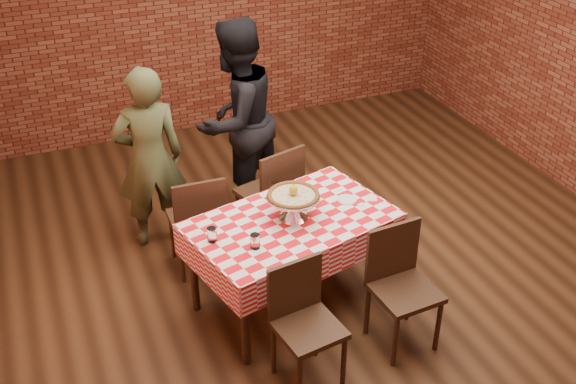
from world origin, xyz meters
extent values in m
plane|color=black|center=(0.00, 0.00, 0.00)|extent=(6.00, 6.00, 0.00)
cube|color=#422A18|center=(-0.41, -0.26, 0.38)|extent=(1.60, 1.18, 0.75)
cylinder|color=beige|center=(-0.39, -0.24, 0.94)|extent=(0.41, 0.41, 0.03)
ellipsoid|color=gold|center=(-0.39, -0.24, 0.98)|extent=(0.07, 0.07, 0.08)
cylinder|color=white|center=(-0.77, -0.49, 0.81)|extent=(0.08, 0.08, 0.11)
cylinder|color=white|center=(-1.02, -0.31, 0.81)|extent=(0.08, 0.08, 0.11)
cylinder|color=white|center=(0.07, -0.18, 0.76)|extent=(0.18, 0.18, 0.01)
cube|color=white|center=(0.14, -0.28, 0.76)|extent=(0.06, 0.05, 0.00)
cube|color=white|center=(0.26, -0.26, 0.76)|extent=(0.06, 0.04, 0.00)
cube|color=silver|center=(-0.40, 0.04, 0.82)|extent=(0.10, 0.08, 0.13)
imported|color=#454B2A|center=(-1.17, 0.95, 0.80)|extent=(0.59, 0.39, 1.60)
imported|color=black|center=(-0.34, 1.18, 0.90)|extent=(1.10, 1.04, 1.81)
camera|label=1|loc=(-2.01, -4.09, 3.51)|focal=43.14mm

